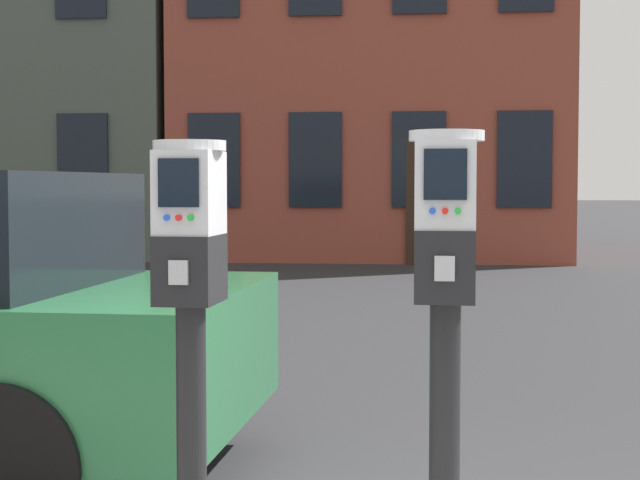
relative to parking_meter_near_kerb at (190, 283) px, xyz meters
name	(u,v)px	position (x,y,z in m)	size (l,w,h in m)	color
parking_meter_near_kerb	(190,283)	(0.00, 0.00, 0.00)	(0.22, 0.26, 1.36)	black
parking_meter_twin_adjacent	(446,280)	(0.75, 0.00, 0.02)	(0.22, 0.26, 1.38)	black
townhouse_cream_stone	(378,9)	(-0.40, 17.49, 3.74)	(6.96, 6.57, 9.63)	brown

